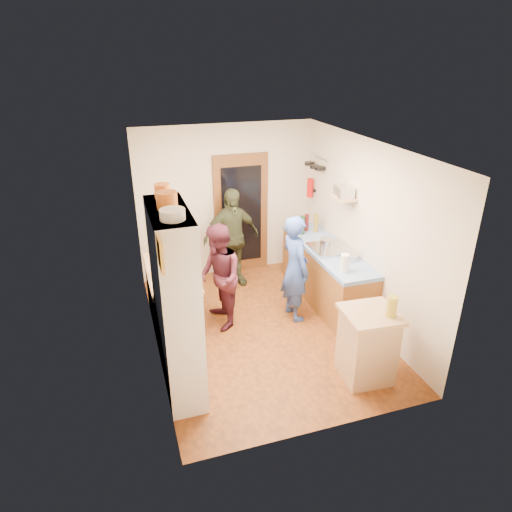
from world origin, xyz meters
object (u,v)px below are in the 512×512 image
hutch_body (176,303)px  person_back (232,238)px  right_counter_base (326,276)px  person_hob (298,269)px  island_base (367,347)px  person_left (220,276)px

hutch_body → person_back: size_ratio=1.31×
right_counter_base → person_hob: (-0.62, -0.32, 0.37)m
island_base → person_left: size_ratio=0.56×
person_left → island_base: bearing=37.7°
person_left → person_back: size_ratio=0.91×
person_left → person_back: (0.49, 1.14, 0.07)m
right_counter_base → person_back: (-1.25, 0.98, 0.42)m
hutch_body → island_base: hutch_body is taller
right_counter_base → person_hob: size_ratio=1.38×
hutch_body → right_counter_base: 2.90m
person_hob → person_left: person_hob is taller
hutch_body → person_left: bearing=56.0°
hutch_body → person_left: size_ratio=1.43×
island_base → person_back: (-0.89, 2.84, 0.41)m
right_counter_base → island_base: island_base is taller
hutch_body → right_counter_base: (2.50, 1.30, -0.68)m
right_counter_base → island_base: bearing=-100.8°
island_base → right_counter_base: bearing=79.2°
island_base → person_hob: person_hob is taller
hutch_body → person_left: 1.41m
hutch_body → person_back: 2.61m
person_hob → person_left: bearing=75.1°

